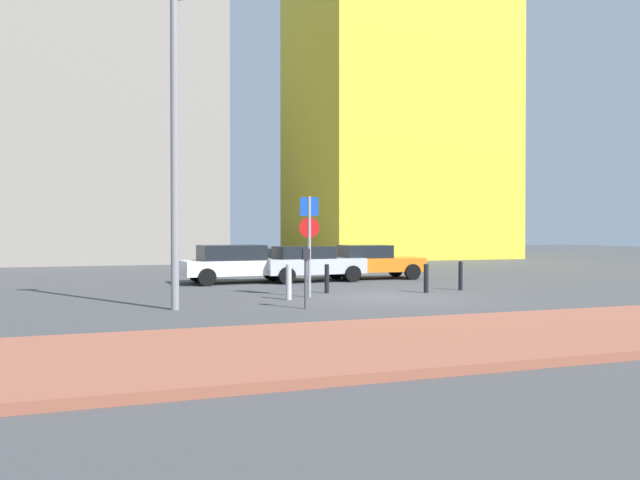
# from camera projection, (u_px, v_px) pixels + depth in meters

# --- Properties ---
(ground_plane) EXTENTS (120.00, 120.00, 0.00)m
(ground_plane) POSITION_uv_depth(u_px,v_px,m) (387.00, 297.00, 17.62)
(ground_plane) COLOR #424244
(sidewalk_brick) EXTENTS (40.00, 4.36, 0.14)m
(sidewalk_brick) POSITION_uv_depth(u_px,v_px,m) (547.00, 332.00, 11.08)
(sidewalk_brick) COLOR #93513D
(sidewalk_brick) RESTS_ON ground
(parked_car_white) EXTENTS (4.51, 2.31, 1.45)m
(parked_car_white) POSITION_uv_depth(u_px,v_px,m) (238.00, 263.00, 22.71)
(parked_car_white) COLOR white
(parked_car_white) RESTS_ON ground
(parked_car_silver) EXTENTS (4.03, 2.04, 1.38)m
(parked_car_silver) POSITION_uv_depth(u_px,v_px,m) (310.00, 263.00, 23.35)
(parked_car_silver) COLOR #B7BABF
(parked_car_silver) RESTS_ON ground
(parked_car_orange) EXTENTS (4.04, 2.21, 1.40)m
(parked_car_orange) POSITION_uv_depth(u_px,v_px,m) (371.00, 261.00, 24.71)
(parked_car_orange) COLOR orange
(parked_car_orange) RESTS_ON ground
(parking_sign_post) EXTENTS (0.60, 0.13, 3.00)m
(parking_sign_post) POSITION_uv_depth(u_px,v_px,m) (309.00, 234.00, 17.69)
(parking_sign_post) COLOR gray
(parking_sign_post) RESTS_ON ground
(parking_meter) EXTENTS (0.18, 0.14, 1.52)m
(parking_meter) POSITION_uv_depth(u_px,v_px,m) (306.00, 270.00, 14.98)
(parking_meter) COLOR #4C4C51
(parking_meter) RESTS_ON ground
(street_lamp) EXTENTS (0.70, 0.36, 7.97)m
(street_lamp) POSITION_uv_depth(u_px,v_px,m) (175.00, 124.00, 14.76)
(street_lamp) COLOR gray
(street_lamp) RESTS_ON ground
(traffic_bollard_near) EXTENTS (0.15, 0.15, 0.92)m
(traffic_bollard_near) POSITION_uv_depth(u_px,v_px,m) (426.00, 278.00, 19.02)
(traffic_bollard_near) COLOR black
(traffic_bollard_near) RESTS_ON ground
(traffic_bollard_mid) EXTENTS (0.16, 0.16, 1.01)m
(traffic_bollard_mid) POSITION_uv_depth(u_px,v_px,m) (289.00, 282.00, 17.03)
(traffic_bollard_mid) COLOR #B7B7BC
(traffic_bollard_mid) RESTS_ON ground
(traffic_bollard_far) EXTENTS (0.14, 0.14, 0.96)m
(traffic_bollard_far) POSITION_uv_depth(u_px,v_px,m) (461.00, 276.00, 19.87)
(traffic_bollard_far) COLOR black
(traffic_bollard_far) RESTS_ON ground
(traffic_bollard_edge) EXTENTS (0.14, 0.14, 0.91)m
(traffic_bollard_edge) POSITION_uv_depth(u_px,v_px,m) (327.00, 279.00, 18.90)
(traffic_bollard_edge) COLOR black
(traffic_bollard_edge) RESTS_ON ground
(building_colorful_midrise) EXTENTS (14.43, 14.63, 24.87)m
(building_colorful_midrise) POSITION_uv_depth(u_px,v_px,m) (391.00, 101.00, 47.68)
(building_colorful_midrise) COLOR gold
(building_colorful_midrise) RESTS_ON ground
(building_under_construction) EXTENTS (15.30, 15.90, 20.91)m
(building_under_construction) POSITION_uv_depth(u_px,v_px,m) (101.00, 111.00, 41.66)
(building_under_construction) COLOR gray
(building_under_construction) RESTS_ON ground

